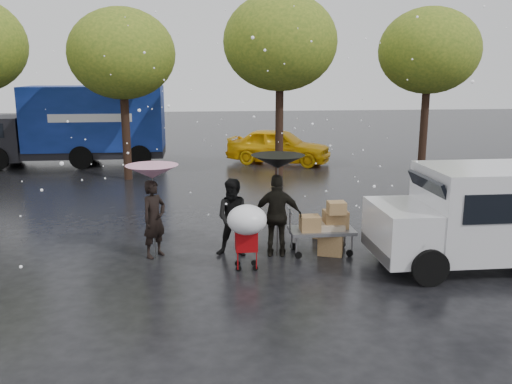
{
  "coord_description": "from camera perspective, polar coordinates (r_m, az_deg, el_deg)",
  "views": [
    {
      "loc": [
        -0.77,
        -11.36,
        4.23
      ],
      "look_at": [
        0.58,
        1.0,
        1.4
      ],
      "focal_mm": 38.0,
      "sensor_mm": 36.0,
      "label": 1
    }
  ],
  "objects": [
    {
      "name": "person_pink",
      "position": [
        12.57,
        -10.67,
        -2.81
      ],
      "size": [
        0.76,
        0.77,
        1.79
      ],
      "primitive_type": "imported",
      "rotation": [
        0.0,
        0.0,
        0.83
      ],
      "color": "black",
      "rests_on": "ground"
    },
    {
      "name": "tree_row",
      "position": [
        21.38,
        -5.61,
        14.87
      ],
      "size": [
        21.6,
        4.4,
        7.12
      ],
      "color": "black",
      "rests_on": "ground"
    },
    {
      "name": "person_black",
      "position": [
        12.4,
        2.27,
        -2.51
      ],
      "size": [
        1.19,
        0.66,
        1.91
      ],
      "primitive_type": "imported",
      "rotation": [
        0.0,
        0.0,
        2.97
      ],
      "color": "black",
      "rests_on": "ground"
    },
    {
      "name": "person_middle",
      "position": [
        12.41,
        -2.26,
        -2.73
      ],
      "size": [
        0.99,
        0.83,
        1.82
      ],
      "primitive_type": "imported",
      "rotation": [
        0.0,
        0.0,
        -0.18
      ],
      "color": "black",
      "rests_on": "ground"
    },
    {
      "name": "box_ground_far",
      "position": [
        14.04,
        7.03,
        -4.06
      ],
      "size": [
        0.56,
        0.5,
        0.36
      ],
      "primitive_type": "cube",
      "rotation": [
        0.0,
        0.0,
        -0.38
      ],
      "color": "olive",
      "rests_on": "ground"
    },
    {
      "name": "yellow_taxi",
      "position": [
        24.84,
        2.42,
        4.86
      ],
      "size": [
        5.09,
        3.61,
        1.61
      ],
      "primitive_type": "imported",
      "rotation": [
        0.0,
        0.0,
        1.17
      ],
      "color": "yellow",
      "rests_on": "ground"
    },
    {
      "name": "ground",
      "position": [
        12.15,
        -2.23,
        -7.59
      ],
      "size": [
        90.0,
        90.0,
        0.0
      ],
      "primitive_type": "plane",
      "color": "black",
      "rests_on": "ground"
    },
    {
      "name": "umbrella_pink",
      "position": [
        12.33,
        -10.88,
        2.1
      ],
      "size": [
        1.18,
        1.18,
        2.14
      ],
      "color": "#4C4C4C",
      "rests_on": "ground"
    },
    {
      "name": "white_van",
      "position": [
        12.82,
        23.7,
        -2.15
      ],
      "size": [
        4.91,
        2.18,
        2.2
      ],
      "color": "silver",
      "rests_on": "ground"
    },
    {
      "name": "shopping_cart",
      "position": [
        11.41,
        -0.97,
        -3.31
      ],
      "size": [
        0.84,
        0.84,
        1.46
      ],
      "color": "#A6090D",
      "rests_on": "ground"
    },
    {
      "name": "box_ground_near",
      "position": [
        12.81,
        7.86,
        -5.42
      ],
      "size": [
        0.68,
        0.61,
        0.5
      ],
      "primitive_type": "cube",
      "rotation": [
        0.0,
        0.0,
        -0.35
      ],
      "color": "olive",
      "rests_on": "ground"
    },
    {
      "name": "vendor_cart",
      "position": [
        12.73,
        7.3,
        -3.28
      ],
      "size": [
        1.52,
        0.8,
        1.27
      ],
      "color": "slate",
      "rests_on": "ground"
    },
    {
      "name": "blue_truck",
      "position": [
        25.73,
        -18.33,
        6.64
      ],
      "size": [
        8.3,
        2.6,
        3.5
      ],
      "color": "navy",
      "rests_on": "ground"
    },
    {
      "name": "umbrella_black",
      "position": [
        12.13,
        2.32,
        3.2
      ],
      "size": [
        1.21,
        1.21,
        2.36
      ],
      "color": "#4C4C4C",
      "rests_on": "ground"
    }
  ]
}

